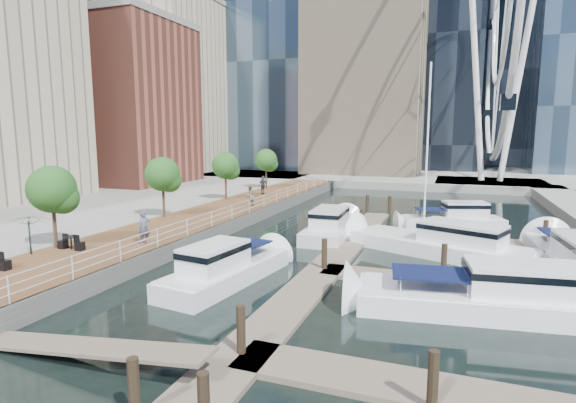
{
  "coord_description": "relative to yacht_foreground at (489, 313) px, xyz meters",
  "views": [
    {
      "loc": [
        9.22,
        -14.41,
        7.28
      ],
      "look_at": [
        -0.66,
        12.33,
        3.0
      ],
      "focal_mm": 28.0,
      "sensor_mm": 36.0,
      "label": 1
    }
  ],
  "objects": [
    {
      "name": "pedestrian_near",
      "position": [
        -18.21,
        1.54,
        1.95
      ],
      "size": [
        0.78,
        0.82,
        1.89
      ],
      "primitive_type": "imported",
      "rotation": [
        0.0,
        0.0,
        0.9
      ],
      "color": "#4A5063",
      "rests_on": "boardwalk"
    },
    {
      "name": "ground",
      "position": [
        -10.89,
        -4.9,
        0.0
      ],
      "size": [
        520.0,
        520.0,
        0.0
      ],
      "primitive_type": "plane",
      "color": "black",
      "rests_on": "ground"
    },
    {
      "name": "midrise_condos",
      "position": [
        -44.46,
        21.91,
        13.42
      ],
      "size": [
        19.0,
        67.0,
        28.0
      ],
      "color": "#BCAD8E",
      "rests_on": "ground"
    },
    {
      "name": "seawall",
      "position": [
        -16.89,
        10.1,
        0.5
      ],
      "size": [
        0.25,
        60.0,
        1.0
      ],
      "primitive_type": "cube",
      "color": "#595954",
      "rests_on": "ground"
    },
    {
      "name": "boardwalk",
      "position": [
        -19.89,
        10.1,
        0.5
      ],
      "size": [
        6.0,
        60.0,
        1.0
      ],
      "primitive_type": "cube",
      "color": "brown",
      "rests_on": "ground"
    },
    {
      "name": "railing",
      "position": [
        -16.99,
        10.1,
        1.52
      ],
      "size": [
        0.1,
        60.0,
        1.05
      ],
      "primitive_type": null,
      "color": "white",
      "rests_on": "boardwalk"
    },
    {
      "name": "yacht_foreground",
      "position": [
        0.0,
        0.0,
        0.0
      ],
      "size": [
        12.0,
        4.75,
        2.15
      ],
      "primitive_type": null,
      "rotation": [
        0.0,
        0.0,
        1.71
      ],
      "color": "white",
      "rests_on": "ground"
    },
    {
      "name": "pier",
      "position": [
        3.11,
        47.1,
        0.5
      ],
      "size": [
        14.0,
        12.0,
        1.0
      ],
      "primitive_type": "cube",
      "color": "gray",
      "rests_on": "ground"
    },
    {
      "name": "street_trees",
      "position": [
        -22.29,
        9.1,
        4.29
      ],
      "size": [
        2.6,
        42.6,
        4.6
      ],
      "color": "#3F2B1C",
      "rests_on": "ground"
    },
    {
      "name": "moored_yachts",
      "position": [
        -2.73,
        7.18,
        0.0
      ],
      "size": [
        20.82,
        36.46,
        11.5
      ],
      "color": "white",
      "rests_on": "ground"
    },
    {
      "name": "land_far",
      "position": [
        -10.89,
        97.1,
        0.5
      ],
      "size": [
        200.0,
        114.0,
        1.0
      ],
      "primitive_type": "cube",
      "color": "gray",
      "rests_on": "ground"
    },
    {
      "name": "floating_docks",
      "position": [
        -2.93,
        5.08,
        0.49
      ],
      "size": [
        16.0,
        34.0,
        2.6
      ],
      "color": "#6D6051",
      "rests_on": "ground"
    },
    {
      "name": "pedestrian_mid",
      "position": [
        -18.33,
        16.06,
        1.94
      ],
      "size": [
        0.9,
        1.05,
        1.88
      ],
      "primitive_type": "imported",
      "rotation": [
        0.0,
        0.0,
        -1.8
      ],
      "color": "#85725C",
      "rests_on": "boardwalk"
    },
    {
      "name": "pedestrian_far",
      "position": [
        -20.41,
        23.81,
        1.98
      ],
      "size": [
        1.24,
        0.86,
        1.96
      ],
      "primitive_type": "imported",
      "rotation": [
        0.0,
        0.0,
        2.77
      ],
      "color": "#2C3038",
      "rests_on": "boardwalk"
    }
  ]
}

